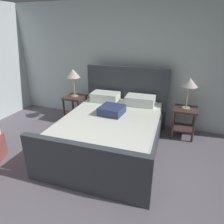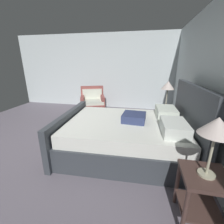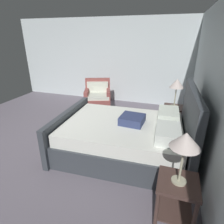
{
  "view_description": "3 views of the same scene",
  "coord_description": "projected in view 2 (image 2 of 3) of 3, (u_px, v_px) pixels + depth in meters",
  "views": [
    {
      "loc": [
        0.86,
        -1.34,
        2.03
      ],
      "look_at": [
        -0.24,
        1.59,
        0.72
      ],
      "focal_mm": 32.2,
      "sensor_mm": 36.0,
      "label": 1
    },
    {
      "loc": [
        2.31,
        1.89,
        1.65
      ],
      "look_at": [
        -0.23,
        1.35,
        0.79
      ],
      "focal_mm": 24.43,
      "sensor_mm": 36.0,
      "label": 2
    },
    {
      "loc": [
        2.67,
        2.36,
        2.07
      ],
      "look_at": [
        -0.41,
        1.33,
        0.74
      ],
      "focal_mm": 30.11,
      "sensor_mm": 36.0,
      "label": 3
    }
  ],
  "objects": [
    {
      "name": "table_lamp_right",
      "position": [
        217.0,
        128.0,
        1.33
      ],
      "size": [
        0.31,
        0.31,
        0.6
      ],
      "color": "#B7B293",
      "rests_on": "nightstand_right"
    },
    {
      "name": "wall_back",
      "position": [
        224.0,
        89.0,
        2.04
      ],
      "size": [
        6.51,
        0.12,
        2.59
      ],
      "primitive_type": "cube",
      "color": "silver",
      "rests_on": "ground"
    },
    {
      "name": "table_lamp_left",
      "position": [
        168.0,
        86.0,
        3.57
      ],
      "size": [
        0.3,
        0.3,
        0.62
      ],
      "color": "#B7B293",
      "rests_on": "nightstand_left"
    },
    {
      "name": "bed",
      "position": [
        128.0,
        134.0,
        2.85
      ],
      "size": [
        1.86,
        2.37,
        1.3
      ],
      "color": "#3A3F46",
      "rests_on": "ground"
    },
    {
      "name": "nightstand_left",
      "position": [
        165.0,
        114.0,
        3.79
      ],
      "size": [
        0.44,
        0.44,
        0.6
      ],
      "color": "#49322D",
      "rests_on": "ground"
    },
    {
      "name": "wall_side_left",
      "position": [
        93.0,
        72.0,
        5.65
      ],
      "size": [
        0.12,
        5.89,
        2.59
      ],
      "primitive_type": "cube",
      "color": "silver",
      "rests_on": "ground"
    },
    {
      "name": "ground_plane",
      "position": [
        44.0,
        149.0,
        3.04
      ],
      "size": [
        6.39,
        5.77,
        0.02
      ],
      "primitive_type": "cube",
      "color": "slate"
    },
    {
      "name": "nightstand_right",
      "position": [
        202.0,
        191.0,
        1.55
      ],
      "size": [
        0.44,
        0.44,
        0.6
      ],
      "color": "#49322D",
      "rests_on": "ground"
    },
    {
      "name": "armchair",
      "position": [
        93.0,
        105.0,
        4.85
      ],
      "size": [
        0.93,
        0.93,
        0.9
      ],
      "color": "#944A46",
      "rests_on": "ground"
    }
  ]
}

